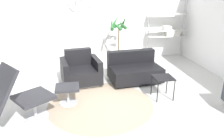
% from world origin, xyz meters
% --- Properties ---
extents(ground_plane, '(12.00, 12.00, 0.00)m').
position_xyz_m(ground_plane, '(0.00, 0.00, 0.00)').
color(ground_plane, silver).
extents(wall_back, '(12.00, 0.09, 2.80)m').
position_xyz_m(wall_back, '(-0.00, 2.75, 1.40)').
color(wall_back, white).
rests_on(wall_back, ground_plane).
extents(round_rug, '(2.06, 2.06, 0.01)m').
position_xyz_m(round_rug, '(-0.28, -0.23, 0.00)').
color(round_rug, tan).
rests_on(round_rug, ground_plane).
extents(lounge_chair, '(1.17, 1.05, 1.12)m').
position_xyz_m(lounge_chair, '(-1.75, -0.69, 0.66)').
color(lounge_chair, '#BCBCC1').
rests_on(lounge_chair, ground_plane).
extents(ottoman, '(0.45, 0.38, 0.37)m').
position_xyz_m(ottoman, '(-0.90, -0.08, 0.27)').
color(ottoman, '#BCBCC1').
rests_on(ottoman, ground_plane).
extents(armchair_red, '(0.98, 0.91, 0.78)m').
position_xyz_m(armchair_red, '(-0.60, 0.90, 0.29)').
color(armchair_red, silver).
rests_on(armchair_red, ground_plane).
extents(couch_low, '(1.27, 0.91, 0.70)m').
position_xyz_m(couch_low, '(0.69, 0.83, 0.26)').
color(couch_low, black).
rests_on(couch_low, ground_plane).
extents(side_table, '(0.39, 0.39, 0.46)m').
position_xyz_m(side_table, '(1.01, -0.18, 0.40)').
color(side_table, black).
rests_on(side_table, ground_plane).
extents(potted_plant, '(0.55, 0.57, 1.45)m').
position_xyz_m(potted_plant, '(0.57, 2.15, 0.65)').
color(potted_plant, '#333338').
rests_on(potted_plant, ground_plane).
extents(shelf_unit, '(1.21, 0.28, 1.89)m').
position_xyz_m(shelf_unit, '(2.26, 2.46, 0.94)').
color(shelf_unit, '#BCBCC1').
rests_on(shelf_unit, ground_plane).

